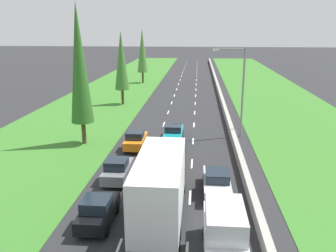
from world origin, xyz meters
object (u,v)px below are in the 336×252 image
at_px(poplar_tree_third, 121,61).
at_px(street_light_mast, 240,86).
at_px(silver_van_right_lane, 224,233).
at_px(red_sedan_centre_lane, 167,156).
at_px(grey_hatchback_left_lane, 117,170).
at_px(poplar_tree_second, 79,64).
at_px(black_hatchback_left_lane, 98,211).
at_px(poplar_tree_fourth, 142,51).
at_px(teal_sedan_centre_lane, 173,133).
at_px(white_box_truck_centre_lane, 162,185).
at_px(silver_sedan_right_lane, 217,182).
at_px(orange_hatchback_left_lane, 136,140).

height_order(poplar_tree_third, street_light_mast, poplar_tree_third).
height_order(silver_van_right_lane, red_sedan_centre_lane, silver_van_right_lane).
bearing_deg(grey_hatchback_left_lane, red_sedan_centre_lane, 44.68).
distance_m(poplar_tree_second, street_light_mast, 15.57).
distance_m(black_hatchback_left_lane, red_sedan_centre_lane, 9.78).
bearing_deg(silver_van_right_lane, black_hatchback_left_lane, 160.03).
height_order(grey_hatchback_left_lane, street_light_mast, street_light_mast).
height_order(grey_hatchback_left_lane, poplar_tree_fourth, poplar_tree_fourth).
bearing_deg(red_sedan_centre_lane, street_light_mast, 52.28).
relative_size(teal_sedan_centre_lane, poplar_tree_second, 0.34).
height_order(red_sedan_centre_lane, poplar_tree_second, poplar_tree_second).
relative_size(silver_van_right_lane, teal_sedan_centre_lane, 1.09).
distance_m(white_box_truck_centre_lane, poplar_tree_fourth, 52.85).
height_order(poplar_tree_second, poplar_tree_fourth, poplar_tree_second).
bearing_deg(grey_hatchback_left_lane, white_box_truck_centre_lane, -53.37).
relative_size(red_sedan_centre_lane, poplar_tree_fourth, 0.42).
height_order(teal_sedan_centre_lane, street_light_mast, street_light_mast).
distance_m(grey_hatchback_left_lane, poplar_tree_third, 27.24).
relative_size(silver_sedan_right_lane, poplar_tree_fourth, 0.42).
bearing_deg(poplar_tree_second, silver_van_right_lane, -53.48).
bearing_deg(poplar_tree_fourth, orange_hatchback_left_lane, -82.07).
bearing_deg(red_sedan_centre_lane, poplar_tree_third, 110.50).
distance_m(black_hatchback_left_lane, street_light_mast, 20.57).
bearing_deg(teal_sedan_centre_lane, poplar_tree_fourth, 103.44).
distance_m(poplar_tree_third, poplar_tree_fourth, 20.63).
height_order(grey_hatchback_left_lane, orange_hatchback_left_lane, same).
height_order(silver_sedan_right_lane, poplar_tree_fourth, poplar_tree_fourth).
bearing_deg(poplar_tree_fourth, black_hatchback_left_lane, -83.86).
bearing_deg(grey_hatchback_left_lane, orange_hatchback_left_lane, 89.25).
distance_m(grey_hatchback_left_lane, silver_sedan_right_lane, 7.27).
bearing_deg(grey_hatchback_left_lane, poplar_tree_second, 122.36).
distance_m(silver_sedan_right_lane, poplar_tree_fourth, 50.14).
distance_m(poplar_tree_third, street_light_mast, 20.89).
bearing_deg(street_light_mast, grey_hatchback_left_lane, -130.06).
xyz_separation_m(black_hatchback_left_lane, red_sedan_centre_lane, (3.13, 9.27, -0.02)).
xyz_separation_m(silver_sedan_right_lane, poplar_tree_fourth, (-12.57, 48.21, 5.58)).
distance_m(silver_van_right_lane, grey_hatchback_left_lane, 11.06).
relative_size(silver_van_right_lane, silver_sedan_right_lane, 1.09).
bearing_deg(street_light_mast, orange_hatchback_left_lane, -154.55).
height_order(silver_van_right_lane, orange_hatchback_left_lane, silver_van_right_lane).
relative_size(silver_van_right_lane, street_light_mast, 0.54).
bearing_deg(black_hatchback_left_lane, silver_sedan_right_lane, 33.33).
bearing_deg(red_sedan_centre_lane, silver_sedan_right_lane, -51.45).
xyz_separation_m(silver_van_right_lane, white_box_truck_centre_lane, (-3.35, 3.38, 0.78)).
distance_m(orange_hatchback_left_lane, poplar_tree_fourth, 40.51).
relative_size(silver_van_right_lane, poplar_tree_fourth, 0.46).
height_order(silver_van_right_lane, poplar_tree_fourth, poplar_tree_fourth).
distance_m(black_hatchback_left_lane, grey_hatchback_left_lane, 5.95).
xyz_separation_m(silver_van_right_lane, poplar_tree_fourth, (-12.56, 55.25, 5.00)).
bearing_deg(silver_sedan_right_lane, grey_hatchback_left_lane, 168.79).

